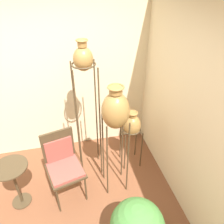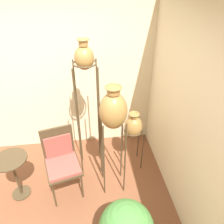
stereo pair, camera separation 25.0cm
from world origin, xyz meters
name	(u,v)px [view 2 (the right image)]	position (x,y,z in m)	size (l,w,h in m)	color
wall_back	(42,75)	(0.00, 1.78, 1.35)	(7.50, 0.06, 2.70)	beige
wall_right	(207,139)	(1.78, 0.00, 1.35)	(0.06, 7.50, 2.70)	beige
vase_stand_tall	(85,67)	(0.66, 1.07, 1.72)	(0.32, 0.32, 2.06)	#473823
vase_stand_medium	(113,112)	(0.96, 0.67, 1.30)	(0.34, 0.34, 1.64)	#473823
vase_stand_short	(133,127)	(1.32, 1.05, 0.75)	(0.29, 0.29, 0.99)	#473823
chair	(61,158)	(0.26, 0.72, 0.58)	(0.55, 0.56, 1.00)	#473823
side_table	(13,169)	(-0.37, 0.67, 0.50)	(0.43, 0.43, 0.69)	#473823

